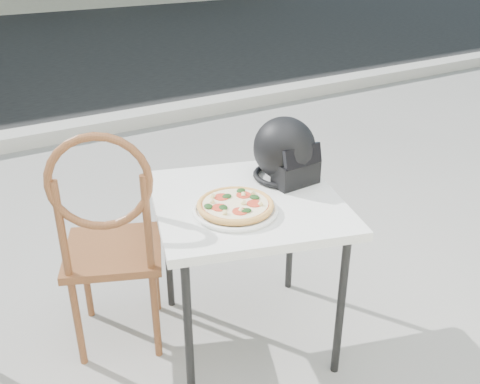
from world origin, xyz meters
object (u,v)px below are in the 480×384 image
pizza (235,205)px  helmet (286,152)px  cafe_table_main (247,212)px  cafe_chair_main (109,233)px  plate (235,210)px

pizza → helmet: (0.33, 0.15, 0.09)m
helmet → cafe_table_main: bearing=-164.2°
cafe_table_main → cafe_chair_main: bearing=155.8°
plate → cafe_chair_main: size_ratio=0.35×
cafe_table_main → pizza: size_ratio=2.38×
helmet → plate: bearing=-158.3°
cafe_table_main → plate: 0.14m
plate → pizza: 0.02m
cafe_table_main → pizza: 0.15m
plate → cafe_chair_main: 0.51m
cafe_table_main → cafe_chair_main: cafe_chair_main is taller
pizza → cafe_table_main: bearing=36.7°
pizza → cafe_chair_main: 0.52m
pizza → helmet: bearing=24.7°
cafe_table_main → plate: size_ratio=2.52×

